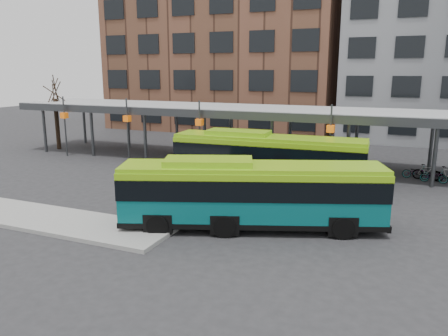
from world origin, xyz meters
TOP-DOWN VIEW (x-y plane):
  - ground at (0.00, 0.00)m, footprint 120.00×120.00m
  - boarding_island at (-5.50, -3.00)m, footprint 14.00×3.00m
  - canopy at (-0.06, 12.87)m, footprint 40.00×6.53m
  - tree at (-18.00, 12.00)m, footprint 1.64×1.64m
  - building_brick at (-10.00, 32.00)m, footprint 26.00×14.00m
  - bus_front at (4.27, -0.23)m, footprint 11.48×6.22m
  - bus_rear at (2.61, 7.58)m, footprint 11.74×3.09m

SIDE VIEW (x-z plane):
  - ground at x=0.00m, z-range 0.00..0.00m
  - boarding_island at x=-5.50m, z-range 0.00..0.18m
  - bus_front at x=4.27m, z-range 0.06..3.20m
  - bus_rear at x=2.61m, z-range 0.07..3.27m
  - tree at x=-18.00m, z-range -0.36..5.23m
  - canopy at x=-0.06m, z-range 1.51..6.31m
  - building_brick at x=-10.00m, z-range 0.00..22.00m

